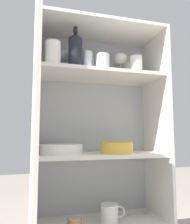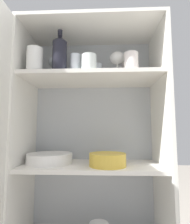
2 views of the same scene
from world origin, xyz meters
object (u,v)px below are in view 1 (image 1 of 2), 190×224
(wine_bottle, at_px, (75,51))
(mixing_bowl_large, at_px, (117,147))
(storage_jar, at_px, (74,224))
(coffee_mug_primary, at_px, (110,214))
(plate_stack_white, at_px, (61,149))

(wine_bottle, distance_m, mixing_bowl_large, 0.60)
(wine_bottle, relative_size, storage_jar, 3.15)
(mixing_bowl_large, height_order, storage_jar, mixing_bowl_large)
(mixing_bowl_large, bearing_deg, wine_bottle, -175.26)
(coffee_mug_primary, bearing_deg, storage_jar, -170.52)
(plate_stack_white, height_order, storage_jar, plate_stack_white)
(wine_bottle, bearing_deg, plate_stack_white, 129.02)
(mixing_bowl_large, distance_m, storage_jar, 0.46)
(mixing_bowl_large, bearing_deg, storage_jar, -174.24)
(storage_jar, bearing_deg, wine_bottle, 136.32)
(mixing_bowl_large, bearing_deg, plate_stack_white, 169.77)
(wine_bottle, distance_m, coffee_mug_primary, 0.93)
(coffee_mug_primary, bearing_deg, plate_stack_white, 170.17)
(mixing_bowl_large, xyz_separation_m, coffee_mug_primary, (-0.04, 0.01, -0.37))
(coffee_mug_primary, bearing_deg, mixing_bowl_large, -12.81)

